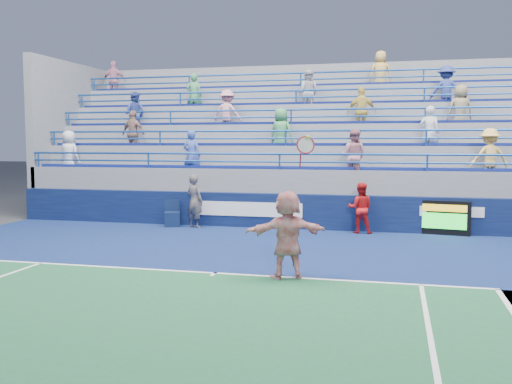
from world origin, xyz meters
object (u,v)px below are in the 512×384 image
(line_judge, at_px, (195,201))
(serve_speed_board, at_px, (445,218))
(ball_girl, at_px, (360,208))
(judge_chair, at_px, (173,218))
(tennis_player, at_px, (287,234))

(line_judge, bearing_deg, serve_speed_board, -153.72)
(serve_speed_board, distance_m, ball_girl, 2.44)
(judge_chair, distance_m, ball_girl, 5.99)
(judge_chair, relative_size, line_judge, 0.50)
(ball_girl, bearing_deg, line_judge, -1.47)
(judge_chair, relative_size, ball_girl, 0.56)
(judge_chair, height_order, line_judge, line_judge)
(serve_speed_board, height_order, tennis_player, tennis_player)
(line_judge, height_order, ball_girl, line_judge)
(serve_speed_board, xyz_separation_m, tennis_player, (-3.48, -6.35, 0.38))
(judge_chair, bearing_deg, line_judge, -1.77)
(judge_chair, bearing_deg, ball_girl, 0.64)
(judge_chair, relative_size, tennis_player, 0.30)
(serve_speed_board, height_order, line_judge, line_judge)
(tennis_player, distance_m, ball_girl, 6.20)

